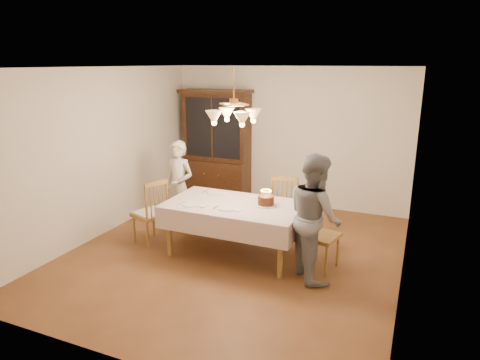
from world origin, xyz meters
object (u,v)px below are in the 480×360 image
at_px(dining_table, 234,209).
at_px(china_hutch, 217,148).
at_px(chair_far_side, 286,208).
at_px(birthday_cake, 266,201).
at_px(elderly_woman, 179,186).

height_order(dining_table, china_hutch, china_hutch).
bearing_deg(chair_far_side, china_hutch, 144.83).
bearing_deg(birthday_cake, china_hutch, 130.09).
relative_size(dining_table, birthday_cake, 6.33).
relative_size(china_hutch, birthday_cake, 7.20).
relative_size(chair_far_side, elderly_woman, 0.68).
xyz_separation_m(china_hutch, elderly_woman, (0.17, -1.73, -0.31)).
bearing_deg(elderly_woman, dining_table, -16.43).
bearing_deg(dining_table, birthday_cake, 14.14).
height_order(dining_table, birthday_cake, birthday_cake).
relative_size(dining_table, elderly_woman, 1.29).
bearing_deg(elderly_woman, chair_far_side, 21.43).
bearing_deg(china_hutch, dining_table, -58.54).
distance_m(china_hutch, chair_far_side, 2.33).
relative_size(dining_table, china_hutch, 0.88).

